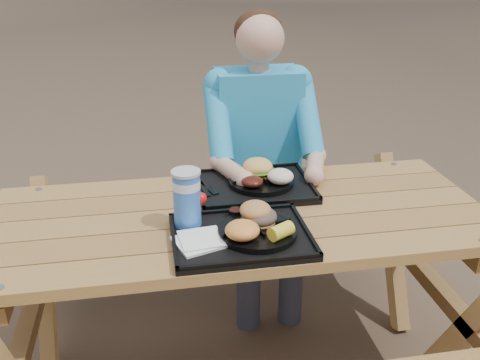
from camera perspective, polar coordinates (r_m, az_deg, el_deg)
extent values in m
cube|color=black|center=(1.76, 0.08, -6.15)|extent=(0.45, 0.35, 0.02)
cube|color=black|center=(2.11, 1.52, -0.79)|extent=(0.45, 0.35, 0.02)
cylinder|color=black|center=(1.76, 1.88, -5.51)|extent=(0.26, 0.26, 0.02)
cylinder|color=black|center=(2.12, 2.27, -0.12)|extent=(0.26, 0.26, 0.02)
cube|color=white|center=(1.71, -4.48, -6.54)|extent=(0.18, 0.18, 0.02)
cylinder|color=blue|center=(1.79, -5.68, -2.08)|extent=(0.09, 0.09, 0.19)
cylinder|color=black|center=(1.86, -0.45, -3.57)|extent=(0.05, 0.05, 0.03)
cylinder|color=yellow|center=(1.86, 1.42, -3.54)|extent=(0.05, 0.05, 0.03)
ellipsoid|color=#F79E41|center=(1.69, 0.26, -5.37)|extent=(0.11, 0.11, 0.06)
cube|color=black|center=(2.08, -3.38, -0.80)|extent=(0.07, 0.14, 0.01)
ellipsoid|color=#42140D|center=(2.04, 1.31, -0.17)|extent=(0.08, 0.08, 0.04)
ellipsoid|color=#F3E8CE|center=(2.07, 4.34, 0.40)|extent=(0.10, 0.10, 0.06)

